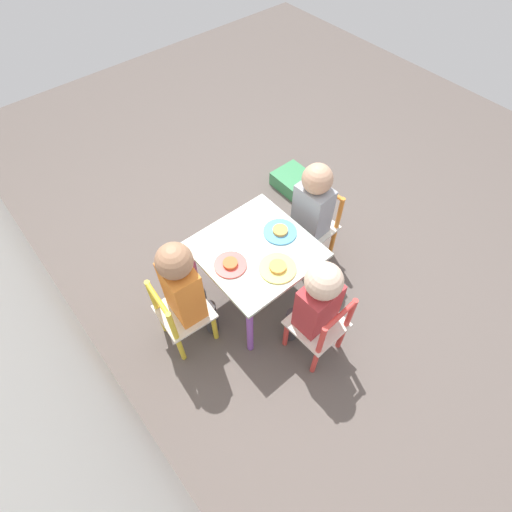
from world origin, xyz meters
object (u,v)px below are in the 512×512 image
Objects in this scene: kids_table at (256,256)px; plate_back at (230,264)px; chair_yellow at (181,315)px; chair_orange at (314,226)px; child_left at (316,301)px; child_front at (311,208)px; plate_front at (280,231)px; plate_left at (278,268)px; child_back at (184,287)px; chair_red at (320,328)px; storage_bin at (294,181)px.

plate_back reaches higher than kids_table.
chair_yellow reaches higher than kids_table.
kids_table is at bearing -90.00° from chair_orange.
child_front is at bearing -134.85° from child_left.
chair_yellow is 0.70× the size of child_left.
chair_yellow is 0.69m from plate_front.
chair_yellow is at bearing 67.11° from plate_left.
child_left is 0.45m from plate_front.
child_back is at bearing 64.82° from plate_left.
child_front is at bearing -88.03° from plate_back.
chair_orange reaches higher than plate_back.
kids_table is 0.19m from plate_back.
chair_yellow is 1.00× the size of chair_orange.
plate_left is at bearing -68.66° from child_front.
chair_red is at bearing -158.55° from plate_back.
chair_yellow is at bearing -93.65° from child_front.
child_front is 0.60m from plate_back.
child_front reaches higher than storage_bin.
child_front is at bearing -131.14° from chair_red.
plate_back is at bearing 90.00° from kids_table.
child_back is 2.80× the size of storage_bin.
child_left reaches higher than plate_left.
storage_bin is (1.02, -0.80, -0.19)m from chair_red.
child_front is (-0.01, -0.86, -0.02)m from child_back.
child_front reaches higher than child_left.
storage_bin is (0.96, -0.80, -0.39)m from child_left.
kids_table is 3.17× the size of plate_front.
storage_bin is at bearing -132.14° from child_left.
plate_back is 0.24m from plate_left.
plate_left reaches higher than storage_bin.
plate_left is 0.69× the size of storage_bin.
plate_back is (-0.02, 0.66, 0.21)m from chair_orange.
child_left reaches higher than chair_yellow.
kids_table is 2.07× the size of storage_bin.
plate_front is at bearing -88.52° from chair_orange.
chair_orange reaches higher than kids_table.
chair_red reaches higher than kids_table.
plate_left is at bearing 130.84° from storage_bin.
chair_yellow is 1.81× the size of storage_bin.
plate_left is 1.15m from storage_bin.
plate_left is at bearing -88.68° from chair_red.
child_back is 0.26m from plate_back.
plate_front is 0.65× the size of storage_bin.
child_front is (0.51, -0.41, 0.20)m from chair_red.
child_back is 0.47m from plate_left.
plate_back is at bearing -71.00° from chair_red.
plate_back reaches higher than storage_bin.
child_left reaches higher than plate_front.
storage_bin is at bearing -130.38° from chair_red.
child_back is at bearing -93.43° from child_front.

